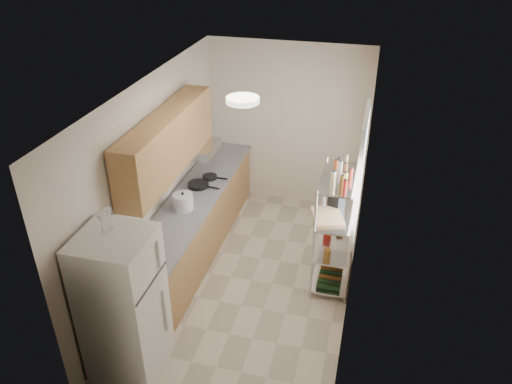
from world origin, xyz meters
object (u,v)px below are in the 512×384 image
refrigerator (123,306)px  rice_cooker (183,202)px  espresso_machine (337,196)px  cutting_board (328,216)px  frying_pan_large (198,185)px

refrigerator → rice_cooker: refrigerator is taller
espresso_machine → refrigerator: bearing=-112.2°
rice_cooker → espresso_machine: espresso_machine is taller
rice_cooker → cutting_board: (1.82, 0.08, 0.02)m
cutting_board → espresso_machine: bearing=77.6°
espresso_machine → rice_cooker: bearing=-150.0°
rice_cooker → frying_pan_large: (-0.02, 0.60, -0.08)m
rice_cooker → frying_pan_large: 0.60m
cutting_board → rice_cooker: bearing=-177.6°
refrigerator → frying_pan_large: 2.35m
rice_cooker → refrigerator: bearing=-88.3°
cutting_board → refrigerator: bearing=-134.1°
frying_pan_large → cutting_board: 1.92m
frying_pan_large → cutting_board: bearing=-9.7°
rice_cooker → cutting_board: bearing=2.4°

